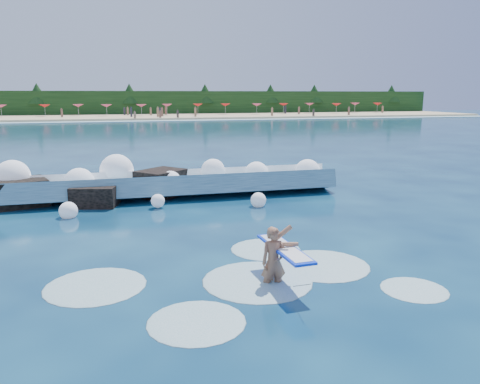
% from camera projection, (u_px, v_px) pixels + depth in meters
% --- Properties ---
extents(ground, '(200.00, 200.00, 0.00)m').
position_uv_depth(ground, '(207.00, 251.00, 13.05)').
color(ground, '#082342').
rests_on(ground, ground).
extents(beach, '(140.00, 20.00, 0.40)m').
position_uv_depth(beach, '(124.00, 117.00, 86.65)').
color(beach, tan).
rests_on(beach, ground).
extents(wet_band, '(140.00, 5.00, 0.08)m').
position_uv_depth(wet_band, '(126.00, 121.00, 76.30)').
color(wet_band, silver).
rests_on(wet_band, ground).
extents(treeline, '(140.00, 4.00, 5.00)m').
position_uv_depth(treeline, '(122.00, 103.00, 95.62)').
color(treeline, black).
rests_on(treeline, ground).
extents(breaking_wave, '(16.05, 2.59, 1.38)m').
position_uv_depth(breaking_wave, '(150.00, 186.00, 19.85)').
color(breaking_wave, '#346B84').
rests_on(breaking_wave, ground).
extents(rock_cluster, '(8.23, 3.23, 1.32)m').
position_uv_depth(rock_cluster, '(86.00, 192.00, 18.93)').
color(rock_cluster, black).
rests_on(rock_cluster, ground).
extents(surfer_with_board, '(0.90, 2.84, 1.64)m').
position_uv_depth(surfer_with_board, '(276.00, 259.00, 10.66)').
color(surfer_with_board, '#996447').
rests_on(surfer_with_board, ground).
extents(wave_spray, '(15.01, 4.58, 1.89)m').
position_uv_depth(wave_spray, '(141.00, 177.00, 19.69)').
color(wave_spray, white).
rests_on(wave_spray, ground).
extents(surf_foam, '(8.80, 5.71, 0.13)m').
position_uv_depth(surf_foam, '(245.00, 278.00, 11.14)').
color(surf_foam, silver).
rests_on(surf_foam, ground).
extents(beach_umbrellas, '(110.58, 6.68, 0.50)m').
position_uv_depth(beach_umbrellas, '(123.00, 105.00, 88.39)').
color(beach_umbrellas, red).
rests_on(beach_umbrellas, ground).
extents(beachgoers, '(102.54, 13.12, 1.93)m').
position_uv_depth(beachgoers, '(107.00, 113.00, 82.84)').
color(beachgoers, '#3F332D').
rests_on(beachgoers, ground).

